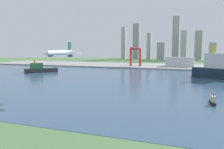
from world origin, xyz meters
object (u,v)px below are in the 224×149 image
cargo_ship (220,70)px  warehouse_main (180,62)px  container_barge (40,69)px  tugboat_small (213,101)px  port_crane_red (135,53)px  airplane_landing (59,53)px

cargo_ship → warehouse_main: 191.17m
container_barge → tugboat_small: bearing=-28.3°
cargo_ship → port_crane_red: bearing=137.0°
airplane_landing → warehouse_main: size_ratio=0.66×
port_crane_red → container_barge: bearing=-129.1°
cargo_ship → port_crane_red: cargo_ship is taller
airplane_landing → container_barge: size_ratio=0.78×
container_barge → warehouse_main: bearing=40.9°
cargo_ship → port_crane_red: 216.27m
airplane_landing → container_barge: (-146.32, 163.17, -32.72)m
container_barge → tugboat_small: 307.08m
airplane_landing → tugboat_small: 130.58m
airplane_landing → warehouse_main: airplane_landing is taller
container_barge → warehouse_main: size_ratio=0.84×
container_barge → tugboat_small: (270.46, -145.39, -3.68)m
tugboat_small → warehouse_main: warehouse_main is taller
airplane_landing → cargo_ship: (141.24, 176.20, -25.91)m
container_barge → warehouse_main: warehouse_main is taller
airplane_landing → port_crane_red: 323.55m
port_crane_red → airplane_landing: bearing=-87.1°
port_crane_red → warehouse_main: port_crane_red is taller
tugboat_small → port_crane_red: bearing=114.7°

